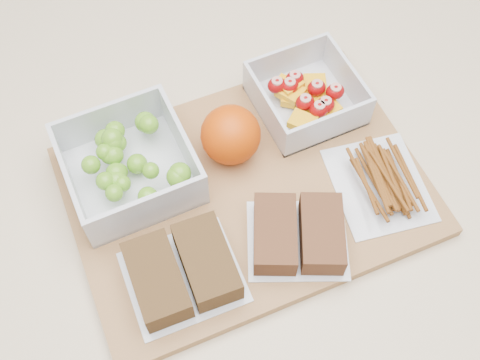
{
  "coord_description": "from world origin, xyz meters",
  "views": [
    {
      "loc": [
        -0.17,
        -0.33,
        1.55
      ],
      "look_at": [
        -0.02,
        -0.0,
        0.93
      ],
      "focal_mm": 45.0,
      "sensor_mm": 36.0,
      "label": 1
    }
  ],
  "objects": [
    {
      "name": "ground",
      "position": [
        0.0,
        0.0,
        0.0
      ],
      "size": [
        4.0,
        4.0,
        0.0
      ],
      "primitive_type": "plane",
      "color": "gray",
      "rests_on": "ground"
    },
    {
      "name": "counter",
      "position": [
        0.0,
        0.0,
        0.45
      ],
      "size": [
        1.2,
        0.9,
        0.9
      ],
      "primitive_type": "cube",
      "color": "beige",
      "rests_on": "ground"
    },
    {
      "name": "cutting_board",
      "position": [
        -0.01,
        -0.01,
        0.91
      ],
      "size": [
        0.43,
        0.31,
        0.02
      ],
      "primitive_type": "cube",
      "rotation": [
        0.0,
        0.0,
        -0.03
      ],
      "color": "#A57444",
      "rests_on": "counter"
    },
    {
      "name": "grape_container",
      "position": [
        -0.13,
        0.06,
        0.94
      ],
      "size": [
        0.14,
        0.14,
        0.06
      ],
      "color": "silver",
      "rests_on": "cutting_board"
    },
    {
      "name": "fruit_container",
      "position": [
        0.11,
        0.07,
        0.94
      ],
      "size": [
        0.12,
        0.12,
        0.05
      ],
      "color": "silver",
      "rests_on": "cutting_board"
    },
    {
      "name": "orange",
      "position": [
        -0.01,
        0.04,
        0.95
      ],
      "size": [
        0.07,
        0.07,
        0.07
      ],
      "primitive_type": "sphere",
      "color": "#D64605",
      "rests_on": "cutting_board"
    },
    {
      "name": "sandwich_bag_left",
      "position": [
        -0.13,
        -0.09,
        0.93
      ],
      "size": [
        0.13,
        0.12,
        0.04
      ],
      "color": "silver",
      "rests_on": "cutting_board"
    },
    {
      "name": "sandwich_bag_center",
      "position": [
        0.01,
        -0.1,
        0.93
      ],
      "size": [
        0.15,
        0.14,
        0.04
      ],
      "color": "silver",
      "rests_on": "cutting_board"
    },
    {
      "name": "pretzel_bag",
      "position": [
        0.13,
        -0.08,
        0.93
      ],
      "size": [
        0.13,
        0.15,
        0.03
      ],
      "color": "silver",
      "rests_on": "cutting_board"
    }
  ]
}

